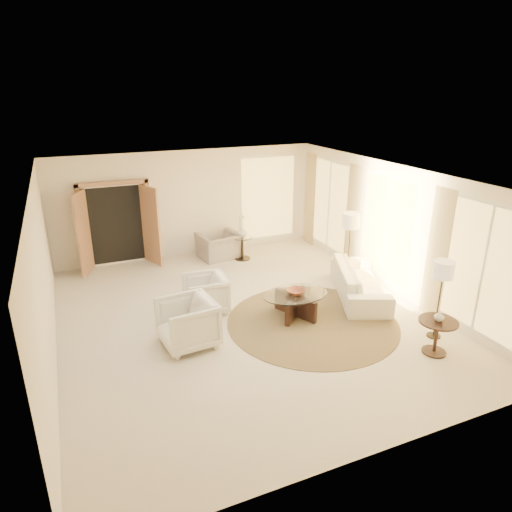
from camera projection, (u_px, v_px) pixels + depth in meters
name	position (u px, v px, depth m)	size (l,w,h in m)	color
room	(245.00, 251.00, 8.62)	(7.04, 8.04, 2.83)	beige
windows_right	(389.00, 231.00, 10.00)	(0.10, 6.40, 2.40)	#F4C561
window_back_corner	(268.00, 198.00, 12.89)	(1.70, 0.10, 2.40)	#F4C561
curtains_right	(362.00, 222.00, 10.77)	(0.06, 5.20, 2.60)	tan
french_doors	(117.00, 226.00, 11.32)	(1.95, 0.66, 2.16)	#A97754
area_rug	(312.00, 322.00, 8.90)	(3.33, 3.33, 0.01)	#3A2C19
sofa	(360.00, 281.00, 9.91)	(2.34, 0.91, 0.68)	white
armchair_left	(205.00, 292.00, 9.21)	(0.82, 0.77, 0.84)	white
armchair_right	(187.00, 321.00, 7.97)	(0.92, 0.86, 0.94)	white
accent_chair	(219.00, 242.00, 12.07)	(1.04, 0.68, 0.91)	gray
coffee_table	(295.00, 302.00, 9.04)	(1.57, 1.57, 0.49)	black
end_table	(437.00, 331.00, 7.75)	(0.65, 0.65, 0.62)	black
side_table	(242.00, 245.00, 12.02)	(0.54, 0.54, 0.62)	#2C241B
floor_lamp_near	(351.00, 224.00, 10.35)	(0.40, 0.40, 1.64)	#2C241B
floor_lamp_far	(443.00, 273.00, 7.96)	(0.36, 0.36, 1.48)	#2C241B
bowl	(296.00, 292.00, 8.97)	(0.36, 0.36, 0.09)	brown
end_vase	(439.00, 316.00, 7.65)	(0.17, 0.17, 0.18)	silver
side_vase	(242.00, 232.00, 11.89)	(0.24, 0.24, 0.25)	silver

